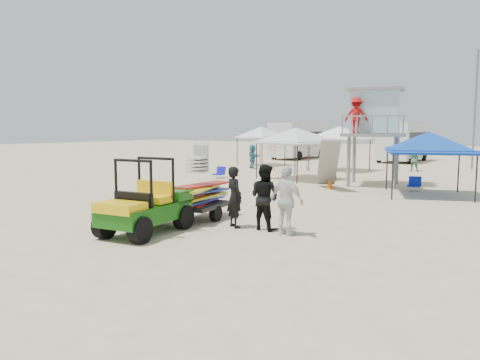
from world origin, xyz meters
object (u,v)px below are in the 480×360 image
Objects in this scene: utility_cart at (144,199)px; surf_trailer at (200,192)px; lifeguard_tower at (374,115)px; canopy_blue at (429,135)px; man_left at (234,197)px.

utility_cart is 2.34m from surf_trailer.
surf_trailer is at bearing -96.39° from lifeguard_tower.
canopy_blue is at bearing 69.32° from utility_cart.
man_left is (1.51, -0.30, 0.01)m from surf_trailer.
canopy_blue is (4.44, 11.75, 1.59)m from utility_cart.
surf_trailer is 1.38× the size of man_left.
lifeguard_tower reaches higher than surf_trailer.
canopy_blue is (3.13, -2.21, -0.92)m from lifeguard_tower.
man_left is at bearing -11.21° from surf_trailer.
canopy_blue is (2.91, 9.72, 1.65)m from man_left.
surf_trailer is (0.01, 2.34, -0.06)m from utility_cart.
surf_trailer is at bearing 15.31° from man_left.
lifeguard_tower is 3.94m from canopy_blue.
lifeguard_tower is at bearing 144.71° from canopy_blue.
lifeguard_tower reaches higher than utility_cart.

